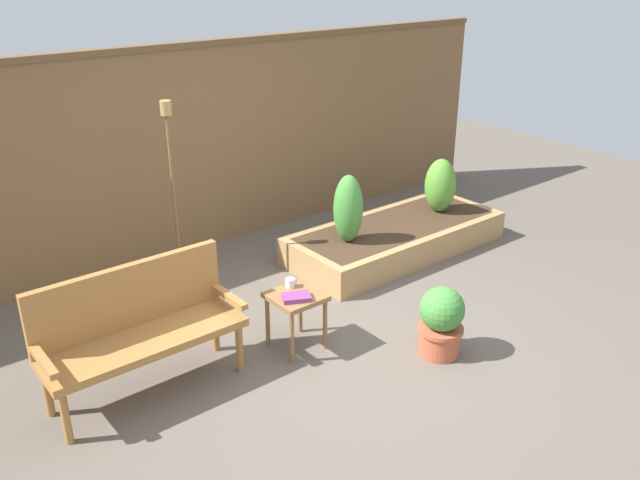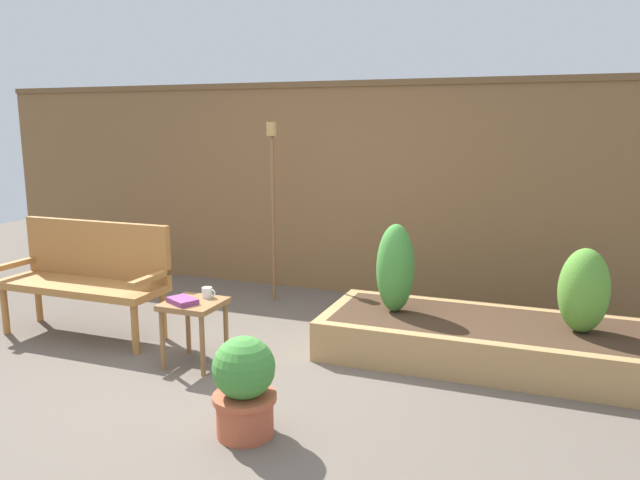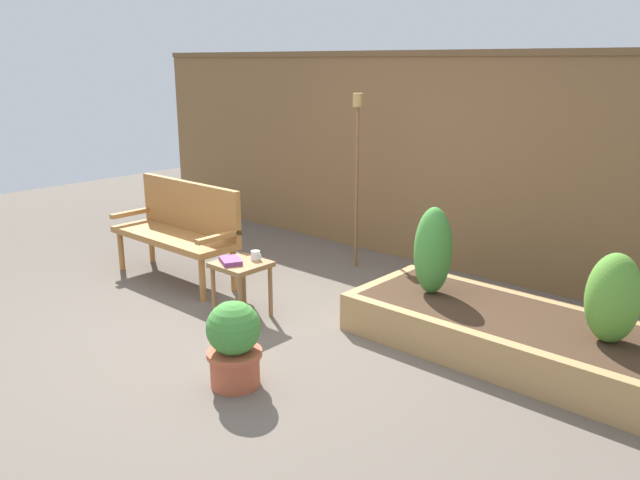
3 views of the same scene
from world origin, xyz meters
name	(u,v)px [view 1 (image 1 of 3)]	position (x,y,z in m)	size (l,w,h in m)	color
ground_plane	(350,349)	(0.00, 0.00, 0.00)	(14.00, 14.00, 0.00)	#60564C
fence_back	(186,150)	(0.00, 2.60, 1.09)	(8.40, 0.14, 2.16)	brown
garden_bench	(137,321)	(-1.51, 0.59, 0.54)	(1.44, 0.48, 0.94)	#A87038
side_table	(296,304)	(-0.32, 0.31, 0.40)	(0.40, 0.40, 0.48)	olive
cup_on_table	(291,283)	(-0.27, 0.43, 0.52)	(0.11, 0.08, 0.08)	white
book_on_table	(296,297)	(-0.36, 0.23, 0.50)	(0.22, 0.15, 0.04)	#7F3875
potted_boxwood	(441,321)	(0.51, -0.49, 0.30)	(0.36, 0.36, 0.58)	#B75638
raised_planter_bed	(396,238)	(1.65, 1.15, 0.15)	(2.40, 1.00, 0.30)	#AD8451
shrub_near_bench	(348,209)	(0.96, 1.15, 0.65)	(0.29, 0.29, 0.69)	brown
shrub_far_corner	(440,185)	(2.31, 1.15, 0.60)	(0.34, 0.34, 0.60)	brown
tiki_torch	(171,162)	(-0.47, 1.99, 1.20)	(0.10, 0.10, 1.76)	brown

